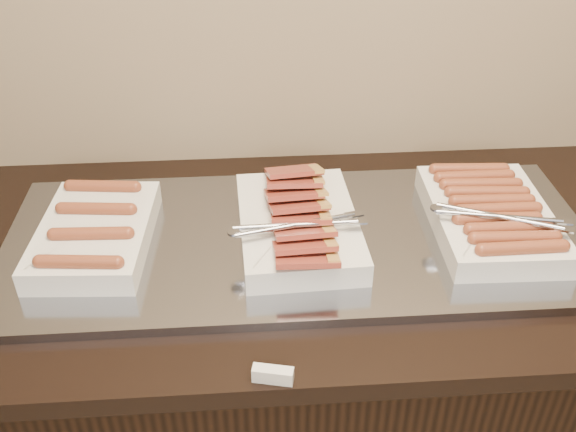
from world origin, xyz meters
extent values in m
cube|color=black|center=(0.00, 2.13, 0.43)|extent=(2.00, 0.70, 0.86)
cube|color=black|center=(0.00, 2.13, 0.88)|extent=(2.06, 0.76, 0.04)
cube|color=gray|center=(0.01, 2.13, 0.91)|extent=(1.20, 0.50, 0.02)
cube|color=white|center=(-0.39, 2.13, 0.95)|extent=(0.23, 0.33, 0.05)
cylinder|color=#994D2F|center=(-0.40, 2.00, 0.98)|extent=(0.14, 0.04, 0.03)
cylinder|color=#994D2F|center=(-0.39, 2.09, 0.98)|extent=(0.14, 0.03, 0.03)
cylinder|color=#994D2F|center=(-0.39, 2.17, 0.98)|extent=(0.14, 0.04, 0.03)
cylinder|color=#994D2F|center=(-0.40, 2.26, 0.98)|extent=(0.14, 0.04, 0.03)
cube|color=white|center=(0.01, 2.13, 0.95)|extent=(0.25, 0.36, 0.05)
cube|color=#AD3E38|center=(0.02, 1.99, 0.97)|extent=(0.12, 0.09, 0.04)
cube|color=#AD3E38|center=(0.01, 2.03, 0.97)|extent=(0.12, 0.09, 0.04)
cube|color=#AD3E38|center=(0.02, 2.07, 0.98)|extent=(0.12, 0.10, 0.04)
cube|color=#AD3E38|center=(0.02, 2.11, 0.98)|extent=(0.12, 0.09, 0.04)
cube|color=#AD3E38|center=(0.01, 2.15, 0.98)|extent=(0.12, 0.10, 0.04)
cube|color=#AD3E38|center=(0.01, 2.19, 0.99)|extent=(0.12, 0.10, 0.04)
cube|color=#AD3E38|center=(0.01, 2.23, 0.99)|extent=(0.12, 0.09, 0.04)
cube|color=#AD3E38|center=(0.01, 2.27, 0.99)|extent=(0.13, 0.10, 0.04)
cube|color=white|center=(0.41, 2.13, 0.95)|extent=(0.24, 0.36, 0.05)
cylinder|color=#994D2F|center=(0.42, 1.98, 0.98)|extent=(0.16, 0.03, 0.03)
cylinder|color=#994D2F|center=(0.41, 2.02, 0.98)|extent=(0.16, 0.03, 0.03)
cylinder|color=#994D2F|center=(0.41, 2.05, 0.98)|extent=(0.16, 0.03, 0.03)
cylinder|color=#994D2F|center=(0.40, 2.08, 0.98)|extent=(0.16, 0.03, 0.03)
cylinder|color=#994D2F|center=(0.42, 2.11, 0.98)|extent=(0.16, 0.03, 0.03)
cylinder|color=#994D2F|center=(0.41, 2.15, 0.98)|extent=(0.16, 0.03, 0.03)
cylinder|color=#994D2F|center=(0.41, 2.18, 0.98)|extent=(0.16, 0.04, 0.03)
cylinder|color=#994D2F|center=(0.41, 2.21, 0.98)|extent=(0.16, 0.03, 0.03)
cylinder|color=#994D2F|center=(0.41, 2.24, 0.98)|extent=(0.16, 0.03, 0.03)
cylinder|color=#994D2F|center=(0.41, 2.28, 0.98)|extent=(0.16, 0.03, 0.03)
cube|color=white|center=(-0.06, 1.77, 0.91)|extent=(0.07, 0.03, 0.03)
camera|label=1|loc=(-0.08, 1.07, 1.70)|focal=40.00mm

